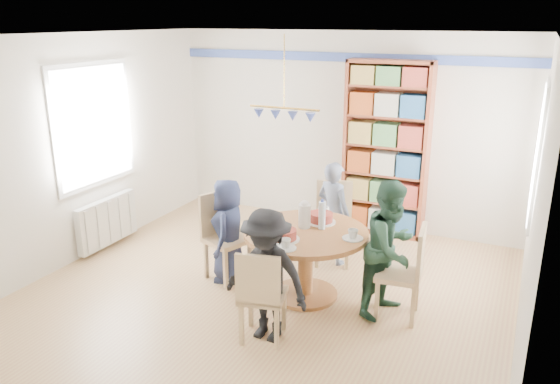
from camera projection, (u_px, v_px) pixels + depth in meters
The scene contains 14 objects.
ground at pixel (264, 295), 5.90m from camera, with size 5.00×5.00×0.00m, color tan.
room_shell at pixel (277, 128), 6.25m from camera, with size 5.00×5.00×5.00m.
radiator at pixel (107, 221), 7.03m from camera, with size 0.12×1.00×0.60m.
dining_table at pixel (306, 248), 5.71m from camera, with size 1.30×1.30×0.75m.
chair_left at pixel (223, 232), 6.17m from camera, with size 0.57×0.57×0.99m.
chair_right at pixel (408, 269), 5.30m from camera, with size 0.47×0.47×0.96m.
chair_far at pixel (333, 218), 6.60m from camera, with size 0.55×0.55×0.98m.
chair_near at pixel (261, 293), 4.89m from camera, with size 0.49×0.49×0.91m.
person_left at pixel (228, 231), 6.08m from camera, with size 0.58×0.38×1.19m, color #1C233E.
person_right at pixel (391, 249), 5.35m from camera, with size 0.68×0.53×1.39m, color #1C3828.
person_far at pixel (333, 213), 6.52m from camera, with size 0.46×0.30×1.26m, color gray.
person_near at pixel (267, 276), 4.92m from camera, with size 0.82×0.47×1.27m, color black.
bookshelf at pixel (386, 151), 7.30m from camera, with size 1.12×0.34×2.35m.
tableware at pixel (305, 223), 5.66m from camera, with size 1.22×1.22×0.32m.
Camera 1 is at (2.40, -4.70, 2.85)m, focal length 35.00 mm.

